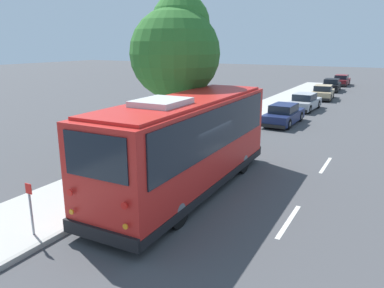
{
  "coord_description": "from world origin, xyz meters",
  "views": [
    {
      "loc": [
        -10.52,
        -6.06,
        5.06
      ],
      "look_at": [
        1.69,
        0.69,
        1.3
      ],
      "focal_mm": 35.0,
      "sensor_mm": 36.0,
      "label": 1
    }
  ],
  "objects": [
    {
      "name": "sidewalk_slab",
      "position": [
        0.0,
        3.06,
        0.07
      ],
      "size": [
        80.0,
        3.03,
        0.15
      ],
      "primitive_type": "cube",
      "color": "#B2AFA8",
      "rests_on": "ground"
    },
    {
      "name": "street_tree",
      "position": [
        3.55,
        2.49,
        4.87
      ],
      "size": [
        3.87,
        3.87,
        7.0
      ],
      "color": "brown",
      "rests_on": "sidewalk_slab"
    },
    {
      "name": "parked_sedan_black",
      "position": [
        33.08,
        0.53,
        0.61
      ],
      "size": [
        4.63,
        1.92,
        1.32
      ],
      "rotation": [
        0.0,
        0.0,
        0.05
      ],
      "color": "black",
      "rests_on": "ground"
    },
    {
      "name": "ground_plane",
      "position": [
        0.0,
        0.0,
        0.0
      ],
      "size": [
        160.0,
        160.0,
        0.0
      ],
      "primitive_type": "plane",
      "color": "#474749"
    },
    {
      "name": "sign_post_near",
      "position": [
        -4.69,
        1.97,
        0.89
      ],
      "size": [
        0.06,
        0.22,
        1.44
      ],
      "color": "gray",
      "rests_on": "sidewalk_slab"
    },
    {
      "name": "lane_stripe_ahead",
      "position": [
        5.64,
        -3.7,
        0.0
      ],
      "size": [
        2.4,
        0.14,
        0.01
      ],
      "primitive_type": "cube",
      "color": "silver",
      "rests_on": "ground"
    },
    {
      "name": "sign_post_far",
      "position": [
        -3.14,
        1.97,
        0.79
      ],
      "size": [
        0.06,
        0.06,
        1.28
      ],
      "color": "gray",
      "rests_on": "sidewalk_slab"
    },
    {
      "name": "parked_sedan_navy",
      "position": [
        13.16,
        0.27,
        0.61
      ],
      "size": [
        4.54,
        1.75,
        1.31
      ],
      "rotation": [
        0.0,
        0.0,
        -0.02
      ],
      "color": "#19234C",
      "rests_on": "ground"
    },
    {
      "name": "parked_sedan_maroon",
      "position": [
        39.46,
        0.36,
        0.6
      ],
      "size": [
        4.41,
        1.7,
        1.3
      ],
      "rotation": [
        0.0,
        0.0,
        0.0
      ],
      "color": "maroon",
      "rests_on": "ground"
    },
    {
      "name": "parked_sedan_silver",
      "position": [
        19.22,
        0.3,
        0.61
      ],
      "size": [
        4.43,
        1.85,
        1.31
      ],
      "rotation": [
        0.0,
        0.0,
        -0.05
      ],
      "color": "#A8AAAF",
      "rests_on": "ground"
    },
    {
      "name": "curb_strip",
      "position": [
        0.0,
        1.48,
        0.07
      ],
      "size": [
        80.0,
        0.14,
        0.15
      ],
      "primitive_type": "cube",
      "color": "#9D9A94",
      "rests_on": "ground"
    },
    {
      "name": "lane_stripe_mid",
      "position": [
        -0.36,
        -3.7,
        0.0
      ],
      "size": [
        2.4,
        0.14,
        0.01
      ],
      "primitive_type": "cube",
      "color": "silver",
      "rests_on": "ground"
    },
    {
      "name": "parked_sedan_tan",
      "position": [
        25.96,
        0.14,
        0.61
      ],
      "size": [
        4.42,
        2.02,
        1.32
      ],
      "rotation": [
        0.0,
        0.0,
        0.07
      ],
      "color": "tan",
      "rests_on": "ground"
    },
    {
      "name": "shuttle_bus",
      "position": [
        0.29,
        0.09,
        1.86
      ],
      "size": [
        9.37,
        2.79,
        3.47
      ],
      "rotation": [
        0.0,
        0.0,
        0.02
      ],
      "color": "red",
      "rests_on": "ground"
    }
  ]
}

